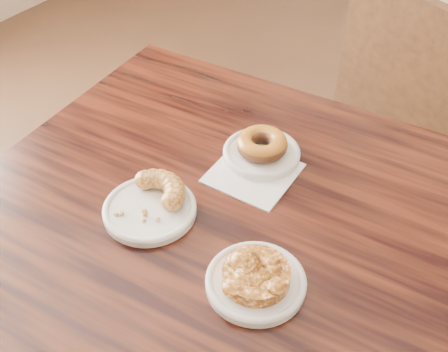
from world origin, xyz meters
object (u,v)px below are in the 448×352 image
Objects in this scene: apple_fritter at (256,273)px; cruller_fragment at (149,200)px; chair_far at (443,131)px; cafe_table at (213,342)px; glazed_donut at (262,144)px.

cruller_fragment is (-0.23, 0.02, 0.00)m from apple_fritter.
apple_fritter and cruller_fragment have the same top height.
chair_far is at bearing 88.32° from apple_fritter.
glazed_donut reaches higher than cafe_table.
chair_far is 1.03m from cruller_fragment.
cafe_table is 0.43m from apple_fritter.
chair_far reaches higher than glazed_donut.
cafe_table is 0.98× the size of chair_far.
chair_far is at bearing 75.53° from glazed_donut.
chair_far is (0.16, 0.90, 0.08)m from cafe_table.
chair_far is 1.02m from apple_fritter.
cafe_table is 7.01× the size of cruller_fragment.
cafe_table is 0.42m from cruller_fragment.
apple_fritter reaches higher than cafe_table.
cafe_table is at bearing 22.84° from cruller_fragment.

